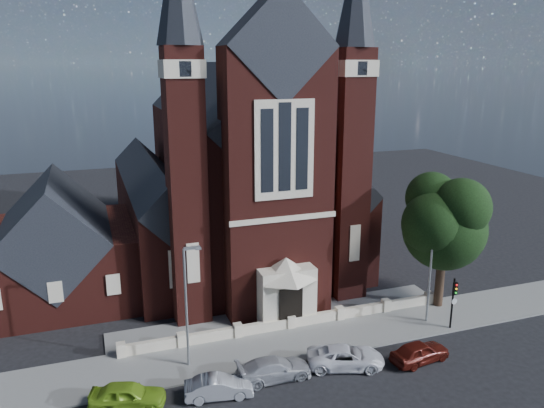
{
  "coord_description": "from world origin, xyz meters",
  "views": [
    {
      "loc": [
        -13.03,
        -26.3,
        18.87
      ],
      "look_at": [
        0.51,
        12.0,
        8.05
      ],
      "focal_mm": 35.0,
      "sensor_mm": 36.0,
      "label": 1
    }
  ],
  "objects": [
    {
      "name": "parish_hall",
      "position": [
        -16.0,
        18.0,
        4.01
      ],
      "size": [
        12.0,
        12.2,
        10.24
      ],
      "color": "#4C1914",
      "rests_on": "ground"
    },
    {
      "name": "ground",
      "position": [
        0.0,
        15.0,
        0.0
      ],
      "size": [
        120.0,
        120.0,
        0.0
      ],
      "primitive_type": "plane",
      "color": "black",
      "rests_on": "ground"
    },
    {
      "name": "street_lamp_left",
      "position": [
        -7.91,
        4.0,
        4.6
      ],
      "size": [
        1.16,
        0.22,
        8.09
      ],
      "color": "gray",
      "rests_on": "ground"
    },
    {
      "name": "car_lime_van",
      "position": [
        -12.02,
        1.03,
        0.73
      ],
      "size": [
        4.57,
        2.86,
        1.45
      ],
      "primitive_type": "imported",
      "rotation": [
        0.0,
        0.0,
        1.28
      ],
      "color": "#7CAD22",
      "rests_on": "ground"
    },
    {
      "name": "car_silver_a",
      "position": [
        -6.97,
        0.18,
        0.65
      ],
      "size": [
        4.13,
        1.97,
        1.31
      ],
      "primitive_type": "imported",
      "rotation": [
        0.0,
        0.0,
        1.42
      ],
      "color": "#94969B",
      "rests_on": "ground"
    },
    {
      "name": "forecourt_wall",
      "position": [
        0.0,
        6.5,
        0.0
      ],
      "size": [
        24.0,
        0.4,
        0.9
      ],
      "primitive_type": "cube",
      "color": "beige",
      "rests_on": "ground"
    },
    {
      "name": "car_silver_b",
      "position": [
        -3.29,
        0.86,
        0.68
      ],
      "size": [
        4.73,
        1.97,
        1.37
      ],
      "primitive_type": "imported",
      "rotation": [
        0.0,
        0.0,
        1.56
      ],
      "color": "#9EA0A6",
      "rests_on": "ground"
    },
    {
      "name": "car_dark_red",
      "position": [
        6.31,
        -0.46,
        0.7
      ],
      "size": [
        4.31,
        2.23,
        1.4
      ],
      "primitive_type": "imported",
      "rotation": [
        0.0,
        0.0,
        1.71
      ],
      "color": "#52140E",
      "rests_on": "ground"
    },
    {
      "name": "car_white_suv",
      "position": [
        1.49,
        0.61,
        0.69
      ],
      "size": [
        5.4,
        3.72,
        1.37
      ],
      "primitive_type": "imported",
      "rotation": [
        0.0,
        0.0,
        1.25
      ],
      "color": "white",
      "rests_on": "ground"
    },
    {
      "name": "street_lamp_right",
      "position": [
        10.09,
        4.0,
        4.6
      ],
      "size": [
        1.16,
        0.22,
        8.09
      ],
      "color": "gray",
      "rests_on": "ground"
    },
    {
      "name": "traffic_signal",
      "position": [
        11.0,
        2.43,
        2.58
      ],
      "size": [
        0.28,
        0.42,
        4.0
      ],
      "color": "black",
      "rests_on": "ground"
    },
    {
      "name": "pavement_strip",
      "position": [
        0.0,
        4.5,
        0.0
      ],
      "size": [
        60.0,
        5.0,
        0.12
      ],
      "primitive_type": "cube",
      "color": "slate",
      "rests_on": "ground"
    },
    {
      "name": "street_tree",
      "position": [
        12.6,
        5.71,
        6.96
      ],
      "size": [
        6.4,
        6.6,
        10.7
      ],
      "color": "black",
      "rests_on": "ground"
    },
    {
      "name": "church",
      "position": [
        -0.0,
        22.94,
        8.19
      ],
      "size": [
        20.01,
        34.9,
        29.2
      ],
      "color": "#4C1914",
      "rests_on": "ground"
    },
    {
      "name": "forecourt_paving",
      "position": [
        0.0,
        8.5,
        0.0
      ],
      "size": [
        26.0,
        3.0,
        0.14
      ],
      "primitive_type": "cube",
      "color": "slate",
      "rests_on": "ground"
    }
  ]
}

